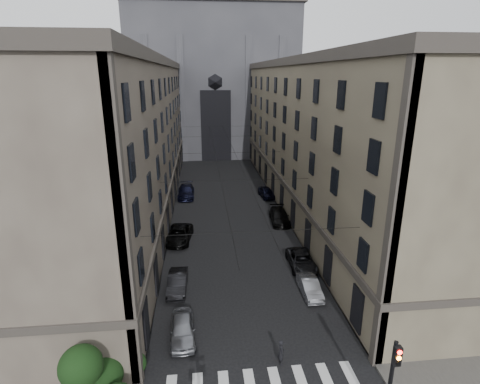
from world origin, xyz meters
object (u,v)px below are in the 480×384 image
object	(u,v)px
traffic_light_right	(392,376)
car_right_midnear	(302,261)
gothic_tower	(213,70)
car_left_midfar	(179,235)
car_left_near	(182,329)
car_right_midfar	(279,216)
car_right_far	(266,192)
pedestrian	(281,352)
car_left_far	(186,192)
car_right_near	(310,287)
car_left_midnear	(177,282)

from	to	relation	value
traffic_light_right	car_right_midnear	xyz separation A→B (m)	(0.13, 16.57, -2.61)
gothic_tower	car_left_midfar	distance (m)	52.75
car_right_midnear	car_left_near	bearing A→B (deg)	-138.90
car_right_midnear	car_right_midfar	bearing A→B (deg)	90.42
car_right_midnear	car_right_far	xyz separation A→B (m)	(0.32, 20.58, 0.05)
car_right_midnear	pedestrian	world-z (taller)	pedestrian
car_left_far	car_right_midfar	bearing A→B (deg)	-43.64
traffic_light_right	car_right_far	size ratio (longest dim) A/B	1.22
car_left_far	car_right_midfar	world-z (taller)	car_left_far
car_right_near	car_right_midnear	bearing A→B (deg)	83.51
car_left_near	car_right_far	xyz separation A→B (m)	(10.80, 29.22, 0.02)
car_left_near	car_left_midfar	xyz separation A→B (m)	(-0.99, 15.52, 0.03)
car_left_midfar	pedestrian	distance (m)	19.80
car_right_far	pedestrian	bearing A→B (deg)	-104.85
car_left_midfar	car_right_near	xyz separation A→B (m)	(10.98, -11.27, -0.11)
car_right_midfar	pedestrian	bearing A→B (deg)	-97.95
traffic_light_right	car_right_near	bearing A→B (deg)	91.68
traffic_light_right	car_right_far	xyz separation A→B (m)	(0.45, 37.15, -2.56)
gothic_tower	car_right_near	distance (m)	63.45
car_left_near	car_right_near	bearing A→B (deg)	19.90
car_left_midnear	pedestrian	xyz separation A→B (m)	(6.74, -8.92, 0.13)
car_right_near	pedestrian	bearing A→B (deg)	-118.50
car_right_midnear	car_right_far	world-z (taller)	car_right_far
pedestrian	car_left_near	bearing A→B (deg)	59.25
car_right_midfar	car_right_far	xyz separation A→B (m)	(0.09, 9.57, -0.03)
car_left_near	pedestrian	distance (m)	6.78
car_right_midnear	pedestrian	xyz separation A→B (m)	(-4.39, -11.62, 0.16)
traffic_light_right	pedestrian	xyz separation A→B (m)	(-4.26, 4.95, -2.45)
car_left_midnear	car_right_near	world-z (taller)	car_left_midnear
car_right_near	pedestrian	distance (m)	8.21
traffic_light_right	car_left_midfar	bearing A→B (deg)	115.80
car_left_midfar	car_right_near	size ratio (longest dim) A/B	1.38
pedestrian	car_right_far	bearing A→B (deg)	-13.03
car_left_midfar	car_left_far	xyz separation A→B (m)	(0.25, 15.03, 0.08)
car_left_far	car_right_midnear	bearing A→B (deg)	-62.92
pedestrian	car_right_midnear	bearing A→B (deg)	-25.41
car_left_midnear	car_right_midnear	xyz separation A→B (m)	(11.13, 2.69, -0.03)
car_left_near	car_left_far	bearing A→B (deg)	88.26
traffic_light_right	car_right_midnear	bearing A→B (deg)	89.54
traffic_light_right	car_left_near	distance (m)	13.29
traffic_light_right	car_left_far	size ratio (longest dim) A/B	0.91
car_right_midnear	car_right_far	bearing A→B (deg)	90.71
gothic_tower	car_right_far	bearing A→B (deg)	-80.43
traffic_light_right	car_right_far	distance (m)	37.24
car_right_midnear	car_right_far	size ratio (longest dim) A/B	1.14
traffic_light_right	car_left_far	distance (m)	40.12
car_right_midnear	car_right_midfar	world-z (taller)	car_right_midfar
car_left_near	car_right_midfar	bearing A→B (deg)	58.29
gothic_tower	car_right_far	world-z (taller)	gothic_tower
traffic_light_right	car_left_near	size ratio (longest dim) A/B	1.24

